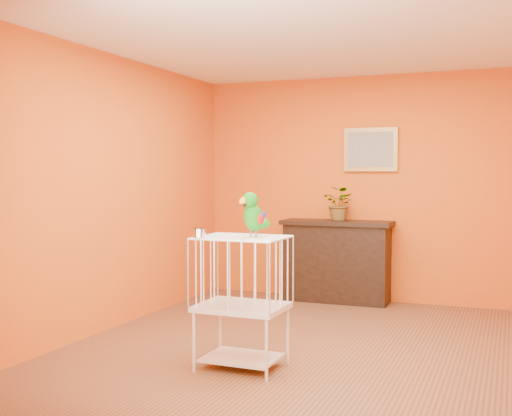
% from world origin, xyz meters
% --- Properties ---
extents(ground, '(4.50, 4.50, 0.00)m').
position_xyz_m(ground, '(0.00, 0.00, 0.00)').
color(ground, brown).
rests_on(ground, ground).
extents(room_shell, '(4.50, 4.50, 4.50)m').
position_xyz_m(room_shell, '(0.00, 0.00, 1.58)').
color(room_shell, '#C65B12').
rests_on(room_shell, ground).
extents(console_cabinet, '(1.26, 0.45, 0.93)m').
position_xyz_m(console_cabinet, '(-0.34, 2.03, 0.47)').
color(console_cabinet, black).
rests_on(console_cabinet, ground).
extents(potted_plant, '(0.45, 0.47, 0.30)m').
position_xyz_m(potted_plant, '(-0.30, 2.06, 1.09)').
color(potted_plant, '#26722D').
rests_on(potted_plant, console_cabinet).
extents(framed_picture, '(0.62, 0.04, 0.50)m').
position_xyz_m(framed_picture, '(0.00, 2.22, 1.75)').
color(framed_picture, '#A5793B').
rests_on(framed_picture, room_shell).
extents(birdcage, '(0.65, 0.50, 0.99)m').
position_xyz_m(birdcage, '(-0.35, -0.72, 0.52)').
color(birdcage, silver).
rests_on(birdcage, ground).
extents(feed_cup, '(0.09, 0.09, 0.07)m').
position_xyz_m(feed_cup, '(-0.62, -0.90, 1.03)').
color(feed_cup, silver).
rests_on(feed_cup, birdcage).
extents(parrot, '(0.18, 0.30, 0.34)m').
position_xyz_m(parrot, '(-0.28, -0.68, 1.17)').
color(parrot, '#59544C').
rests_on(parrot, birdcage).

